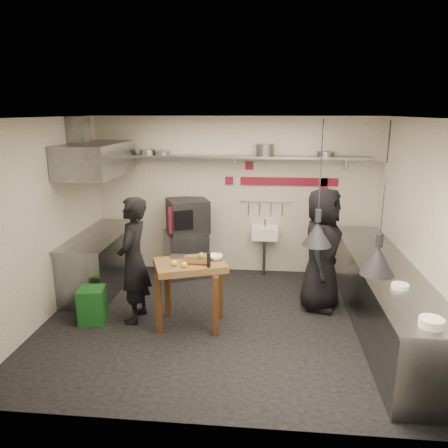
# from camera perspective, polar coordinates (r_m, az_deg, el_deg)

# --- Properties ---
(floor) EXTENTS (5.00, 5.00, 0.00)m
(floor) POSITION_cam_1_polar(r_m,az_deg,el_deg) (6.31, -0.11, -12.61)
(floor) COLOR black
(floor) RESTS_ON ground
(ceiling) EXTENTS (5.00, 5.00, 0.00)m
(ceiling) POSITION_cam_1_polar(r_m,az_deg,el_deg) (5.61, -0.12, 13.73)
(ceiling) COLOR beige
(ceiling) RESTS_ON floor
(wall_back) EXTENTS (5.00, 0.04, 2.80)m
(wall_back) POSITION_cam_1_polar(r_m,az_deg,el_deg) (7.85, 1.43, 3.67)
(wall_back) COLOR silver
(wall_back) RESTS_ON floor
(wall_front) EXTENTS (5.00, 0.04, 2.80)m
(wall_front) POSITION_cam_1_polar(r_m,az_deg,el_deg) (3.83, -3.31, -8.22)
(wall_front) COLOR silver
(wall_front) RESTS_ON floor
(wall_left) EXTENTS (0.04, 4.20, 2.80)m
(wall_left) POSITION_cam_1_polar(r_m,az_deg,el_deg) (6.54, -22.47, 0.35)
(wall_left) COLOR silver
(wall_left) RESTS_ON floor
(wall_right) EXTENTS (0.04, 4.20, 2.80)m
(wall_right) POSITION_cam_1_polar(r_m,az_deg,el_deg) (6.09, 23.98, -0.79)
(wall_right) COLOR silver
(wall_right) RESTS_ON floor
(red_band_horiz) EXTENTS (1.70, 0.02, 0.14)m
(red_band_horiz) POSITION_cam_1_polar(r_m,az_deg,el_deg) (7.77, 8.47, 5.50)
(red_band_horiz) COLOR maroon
(red_band_horiz) RESTS_ON wall_back
(red_band_vert) EXTENTS (0.14, 0.02, 1.10)m
(red_band_vert) POSITION_cam_1_polar(r_m,az_deg,el_deg) (7.91, 12.69, 1.92)
(red_band_vert) COLOR maroon
(red_band_vert) RESTS_ON wall_back
(red_tile_a) EXTENTS (0.14, 0.02, 0.14)m
(red_tile_a) POSITION_cam_1_polar(r_m,az_deg,el_deg) (7.73, 3.31, 7.61)
(red_tile_a) COLOR maroon
(red_tile_a) RESTS_ON wall_back
(red_tile_b) EXTENTS (0.14, 0.02, 0.14)m
(red_tile_b) POSITION_cam_1_polar(r_m,az_deg,el_deg) (7.79, 0.69, 5.68)
(red_tile_b) COLOR maroon
(red_tile_b) RESTS_ON wall_back
(back_shelf) EXTENTS (4.60, 0.34, 0.04)m
(back_shelf) POSITION_cam_1_polar(r_m,az_deg,el_deg) (7.56, 1.36, 8.78)
(back_shelf) COLOR slate
(back_shelf) RESTS_ON wall_back
(shelf_bracket_left) EXTENTS (0.04, 0.06, 0.24)m
(shelf_bracket_left) POSITION_cam_1_polar(r_m,az_deg,el_deg) (8.09, -12.25, 8.12)
(shelf_bracket_left) COLOR slate
(shelf_bracket_left) RESTS_ON wall_back
(shelf_bracket_mid) EXTENTS (0.04, 0.06, 0.24)m
(shelf_bracket_mid) POSITION_cam_1_polar(r_m,az_deg,el_deg) (7.72, 1.44, 8.15)
(shelf_bracket_mid) COLOR slate
(shelf_bracket_mid) RESTS_ON wall_back
(shelf_bracket_right) EXTENTS (0.04, 0.06, 0.24)m
(shelf_bracket_right) POSITION_cam_1_polar(r_m,az_deg,el_deg) (7.82, 15.60, 7.70)
(shelf_bracket_right) COLOR slate
(shelf_bracket_right) RESTS_ON wall_back
(pan_far_left) EXTENTS (0.28, 0.28, 0.09)m
(pan_far_left) POSITION_cam_1_polar(r_m,az_deg,el_deg) (7.82, -9.94, 9.24)
(pan_far_left) COLOR slate
(pan_far_left) RESTS_ON back_shelf
(pan_mid_left) EXTENTS (0.28, 0.28, 0.07)m
(pan_mid_left) POSITION_cam_1_polar(r_m,az_deg,el_deg) (7.75, -7.99, 9.19)
(pan_mid_left) COLOR slate
(pan_mid_left) RESTS_ON back_shelf
(stock_pot) EXTENTS (0.37, 0.37, 0.20)m
(stock_pot) POSITION_cam_1_polar(r_m,az_deg,el_deg) (7.53, 5.35, 9.61)
(stock_pot) COLOR slate
(stock_pot) RESTS_ON back_shelf
(pan_right) EXTENTS (0.35, 0.35, 0.08)m
(pan_right) POSITION_cam_1_polar(r_m,az_deg,el_deg) (7.60, 13.10, 8.89)
(pan_right) COLOR slate
(pan_right) RESTS_ON back_shelf
(oven_stand) EXTENTS (0.89, 0.86, 0.80)m
(oven_stand) POSITION_cam_1_polar(r_m,az_deg,el_deg) (7.88, -4.96, -3.86)
(oven_stand) COLOR slate
(oven_stand) RESTS_ON floor
(combi_oven) EXTENTS (0.86, 0.84, 0.58)m
(combi_oven) POSITION_cam_1_polar(r_m,az_deg,el_deg) (7.73, -4.76, 1.11)
(combi_oven) COLOR black
(combi_oven) RESTS_ON oven_stand
(oven_door) EXTENTS (0.51, 0.25, 0.46)m
(oven_door) POSITION_cam_1_polar(r_m,az_deg,el_deg) (7.46, -5.18, 0.61)
(oven_door) COLOR maroon
(oven_door) RESTS_ON combi_oven
(oven_glass) EXTENTS (0.31, 0.15, 0.34)m
(oven_glass) POSITION_cam_1_polar(r_m,az_deg,el_deg) (7.40, -5.31, 0.49)
(oven_glass) COLOR black
(oven_glass) RESTS_ON oven_door
(hand_sink) EXTENTS (0.46, 0.34, 0.22)m
(hand_sink) POSITION_cam_1_polar(r_m,az_deg,el_deg) (7.79, 5.34, -1.15)
(hand_sink) COLOR white
(hand_sink) RESTS_ON wall_back
(sink_tap) EXTENTS (0.03, 0.03, 0.14)m
(sink_tap) POSITION_cam_1_polar(r_m,az_deg,el_deg) (7.75, 5.37, 0.13)
(sink_tap) COLOR slate
(sink_tap) RESTS_ON hand_sink
(sink_drain) EXTENTS (0.06, 0.06, 0.66)m
(sink_drain) POSITION_cam_1_polar(r_m,az_deg,el_deg) (7.88, 5.26, -4.31)
(sink_drain) COLOR slate
(sink_drain) RESTS_ON floor
(utensil_rail) EXTENTS (0.90, 0.02, 0.02)m
(utensil_rail) POSITION_cam_1_polar(r_m,az_deg,el_deg) (7.80, 5.44, 2.95)
(utensil_rail) COLOR slate
(utensil_rail) RESTS_ON wall_back
(counter_right) EXTENTS (0.70, 3.80, 0.90)m
(counter_right) POSITION_cam_1_polar(r_m,az_deg,el_deg) (6.29, 20.03, -9.10)
(counter_right) COLOR slate
(counter_right) RESTS_ON floor
(counter_right_top) EXTENTS (0.76, 3.90, 0.03)m
(counter_right_top) POSITION_cam_1_polar(r_m,az_deg,el_deg) (6.13, 20.40, -5.10)
(counter_right_top) COLOR slate
(counter_right_top) RESTS_ON counter_right
(plate_stack) EXTENTS (0.25, 0.25, 0.09)m
(plate_stack) POSITION_cam_1_polar(r_m,az_deg,el_deg) (4.58, 25.46, -11.57)
(plate_stack) COLOR white
(plate_stack) RESTS_ON counter_right_top
(small_bowl_right) EXTENTS (0.21, 0.21, 0.05)m
(small_bowl_right) POSITION_cam_1_polar(r_m,az_deg,el_deg) (5.38, 22.01, -7.53)
(small_bowl_right) COLOR white
(small_bowl_right) RESTS_ON counter_right_top
(counter_left) EXTENTS (0.70, 1.90, 0.90)m
(counter_left) POSITION_cam_1_polar(r_m,az_deg,el_deg) (7.57, -15.75, -4.75)
(counter_left) COLOR slate
(counter_left) RESTS_ON floor
(counter_left_top) EXTENTS (0.76, 2.00, 0.03)m
(counter_left_top) POSITION_cam_1_polar(r_m,az_deg,el_deg) (7.43, -16.00, -1.36)
(counter_left_top) COLOR slate
(counter_left_top) RESTS_ON counter_left
(extractor_hood) EXTENTS (0.78, 1.60, 0.50)m
(extractor_hood) POSITION_cam_1_polar(r_m,az_deg,el_deg) (7.19, -16.31, 8.14)
(extractor_hood) COLOR slate
(extractor_hood) RESTS_ON ceiling
(hood_duct) EXTENTS (0.28, 0.28, 0.50)m
(hood_duct) POSITION_cam_1_polar(r_m,az_deg,el_deg) (7.25, -18.41, 11.22)
(hood_duct) COLOR slate
(hood_duct) RESTS_ON ceiling
(green_bin) EXTENTS (0.40, 0.40, 0.50)m
(green_bin) POSITION_cam_1_polar(r_m,az_deg,el_deg) (6.47, -16.82, -10.10)
(green_bin) COLOR #154F1C
(green_bin) RESTS_ON floor
(prep_table) EXTENTS (1.08, 0.92, 0.92)m
(prep_table) POSITION_cam_1_polar(r_m,az_deg,el_deg) (6.05, -4.40, -9.08)
(prep_table) COLOR brown
(prep_table) RESTS_ON floor
(cutting_board) EXTENTS (0.35, 0.25, 0.02)m
(cutting_board) POSITION_cam_1_polar(r_m,az_deg,el_deg) (5.86, -3.63, -4.88)
(cutting_board) COLOR #4A2D13
(cutting_board) RESTS_ON prep_table
(pepper_mill) EXTENTS (0.06, 0.06, 0.20)m
(pepper_mill) POSITION_cam_1_polar(r_m,az_deg,el_deg) (5.64, -2.01, -4.73)
(pepper_mill) COLOR black
(pepper_mill) RESTS_ON prep_table
(lemon_a) EXTENTS (0.10, 0.10, 0.08)m
(lemon_a) POSITION_cam_1_polar(r_m,az_deg,el_deg) (5.75, -6.52, -5.07)
(lemon_a) COLOR yellow
(lemon_a) RESTS_ON prep_table
(lemon_b) EXTENTS (0.09, 0.09, 0.07)m
(lemon_b) POSITION_cam_1_polar(r_m,az_deg,el_deg) (5.68, -5.21, -5.29)
(lemon_b) COLOR yellow
(lemon_b) RESTS_ON prep_table
(veg_ball) EXTENTS (0.11, 0.11, 0.10)m
(veg_ball) POSITION_cam_1_polar(r_m,az_deg,el_deg) (5.96, -2.97, -4.17)
(veg_ball) COLOR #558E3E
(veg_ball) RESTS_ON prep_table
(steel_tray) EXTENTS (0.20, 0.14, 0.03)m
(steel_tray) POSITION_cam_1_polar(r_m,az_deg,el_deg) (6.07, -6.08, -4.21)
(steel_tray) COLOR slate
(steel_tray) RESTS_ON prep_table
(bowl) EXTENTS (0.23, 0.23, 0.06)m
(bowl) POSITION_cam_1_polar(r_m,az_deg,el_deg) (5.95, -1.13, -4.36)
(bowl) COLOR white
(bowl) RESTS_ON prep_table
(heat_lamp_near) EXTENTS (0.36, 0.36, 1.38)m
(heat_lamp_near) POSITION_cam_1_polar(r_m,az_deg,el_deg) (4.84, 12.41, 5.06)
(heat_lamp_near) COLOR black
(heat_lamp_near) RESTS_ON ceiling
(heat_lamp_far) EXTENTS (0.44, 0.44, 1.51)m
(heat_lamp_far) POSITION_cam_1_polar(r_m,az_deg,el_deg) (4.48, 20.10, 2.90)
(heat_lamp_far) COLOR black
(heat_lamp_far) RESTS_ON ceiling
(chef_left) EXTENTS (0.45, 0.66, 1.77)m
(chef_left) POSITION_cam_1_polar(r_m,az_deg,el_deg) (6.15, -11.74, -4.67)
(chef_left) COLOR black
(chef_left) RESTS_ON floor
(chef_right) EXTENTS (0.82, 1.03, 1.83)m
(chef_right) POSITION_cam_1_polar(r_m,az_deg,el_deg) (6.55, 12.66, -3.29)
(chef_right) COLOR black
(chef_right) RESTS_ON floor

